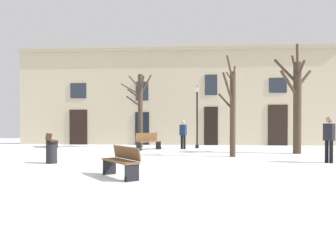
% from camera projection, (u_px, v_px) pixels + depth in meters
% --- Properties ---
extents(ground_plane, '(35.63, 35.63, 0.00)m').
position_uv_depth(ground_plane, '(164.00, 162.00, 13.27)').
color(ground_plane, white).
extents(building_facade, '(22.27, 0.60, 6.84)m').
position_uv_depth(building_facade, '(176.00, 95.00, 23.14)').
color(building_facade, beige).
rests_on(building_facade, ground).
extents(tree_center, '(2.03, 2.25, 5.23)m').
position_uv_depth(tree_center, '(297.00, 102.00, 16.66)').
color(tree_center, '#423326').
rests_on(tree_center, ground).
extents(tree_near_facade, '(1.79, 2.14, 4.54)m').
position_uv_depth(tree_near_facade, '(140.00, 108.00, 20.55)').
color(tree_near_facade, '#423326').
rests_on(tree_near_facade, ground).
extents(tree_right_of_center, '(0.78, 2.24, 4.48)m').
position_uv_depth(tree_right_of_center, '(232.00, 109.00, 15.14)').
color(tree_right_of_center, '#423326').
rests_on(tree_right_of_center, ground).
extents(streetlamp, '(0.30, 0.30, 3.82)m').
position_uv_depth(streetlamp, '(197.00, 109.00, 20.14)').
color(streetlamp, black).
rests_on(streetlamp, ground).
extents(litter_bin, '(0.44, 0.44, 0.77)m').
position_uv_depth(litter_bin, '(52.00, 153.00, 12.78)').
color(litter_bin, black).
rests_on(litter_bin, ground).
extents(bench_near_center_tree, '(1.34, 1.62, 0.87)m').
position_uv_depth(bench_near_center_tree, '(51.00, 140.00, 21.02)').
color(bench_near_center_tree, '#51331E').
rests_on(bench_near_center_tree, ground).
extents(bench_far_corner, '(1.41, 1.44, 0.96)m').
position_uv_depth(bench_far_corner, '(148.00, 141.00, 19.00)').
color(bench_far_corner, brown).
rests_on(bench_far_corner, ground).
extents(bench_back_to_back_right, '(1.34, 1.52, 0.89)m').
position_uv_depth(bench_back_to_back_right, '(122.00, 161.00, 9.51)').
color(bench_back_to_back_right, brown).
rests_on(bench_back_to_back_right, ground).
extents(person_strolling, '(0.41, 0.43, 1.79)m').
position_uv_depth(person_strolling, '(329.00, 137.00, 12.89)').
color(person_strolling, black).
rests_on(person_strolling, ground).
extents(person_crossing_plaza, '(0.44, 0.37, 1.67)m').
position_uv_depth(person_crossing_plaza, '(183.00, 133.00, 19.51)').
color(person_crossing_plaza, black).
rests_on(person_crossing_plaza, ground).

